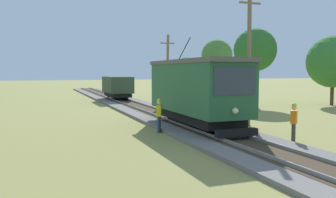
{
  "coord_description": "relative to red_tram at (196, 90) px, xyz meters",
  "views": [
    {
      "loc": [
        -8.16,
        -3.81,
        3.18
      ],
      "look_at": [
        -0.28,
        17.09,
        1.42
      ],
      "focal_mm": 37.35,
      "sensor_mm": 36.0,
      "label": 1
    }
  ],
  "objects": [
    {
      "name": "red_tram",
      "position": [
        0.0,
        0.0,
        0.0
      ],
      "size": [
        2.6,
        8.54,
        4.79
      ],
      "color": "#235633",
      "rests_on": "rail_right"
    },
    {
      "name": "freight_car",
      "position": [
        -0.0,
        19.87,
        -0.64
      ],
      "size": [
        2.4,
        5.2,
        2.31
      ],
      "color": "#384C33",
      "rests_on": "rail_right"
    },
    {
      "name": "utility_pole_near_tram",
      "position": [
        3.52,
        0.26,
        1.96
      ],
      "size": [
        1.4,
        0.31,
        8.1
      ],
      "color": "#7A664C",
      "rests_on": "ground"
    },
    {
      "name": "utility_pole_mid",
      "position": [
        3.52,
        13.85,
        1.22
      ],
      "size": [
        1.4,
        0.59,
        6.64
      ],
      "color": "#7A664C",
      "rests_on": "ground"
    },
    {
      "name": "track_worker",
      "position": [
        2.54,
        -4.81,
        -1.21
      ],
      "size": [
        0.45,
        0.43,
        1.78
      ],
      "rotation": [
        0.0,
        0.0,
        2.27
      ],
      "color": "#38332D",
      "rests_on": "ground"
    },
    {
      "name": "second_worker",
      "position": [
        -2.24,
        -0.25,
        -1.21
      ],
      "size": [
        0.39,
        0.45,
        1.78
      ],
      "rotation": [
        0.0,
        0.0,
        2.65
      ],
      "color": "navy",
      "rests_on": "ground"
    },
    {
      "name": "tree_left_near",
      "position": [
        16.4,
        27.82,
        3.36
      ],
      "size": [
        4.48,
        4.48,
        7.81
      ],
      "color": "#4C3823",
      "rests_on": "ground"
    },
    {
      "name": "tree_left_far",
      "position": [
        10.71,
        10.1,
        2.95
      ],
      "size": [
        3.93,
        3.93,
        7.13
      ],
      "color": "#4C3823",
      "rests_on": "ground"
    },
    {
      "name": "tree_right_far",
      "position": [
        11.37,
        27.34,
        1.35
      ],
      "size": [
        3.23,
        3.23,
        5.17
      ],
      "color": "#4C3823",
      "rests_on": "ground"
    },
    {
      "name": "tree_horizon",
      "position": [
        17.88,
        7.97,
        1.9
      ],
      "size": [
        4.88,
        4.88,
        6.54
      ],
      "color": "#4C3823",
      "rests_on": "ground"
    }
  ]
}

